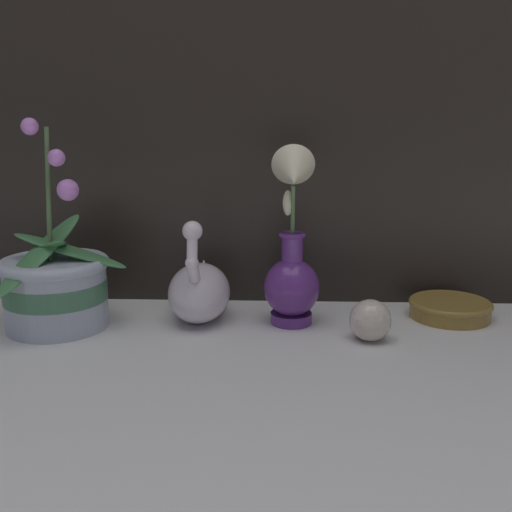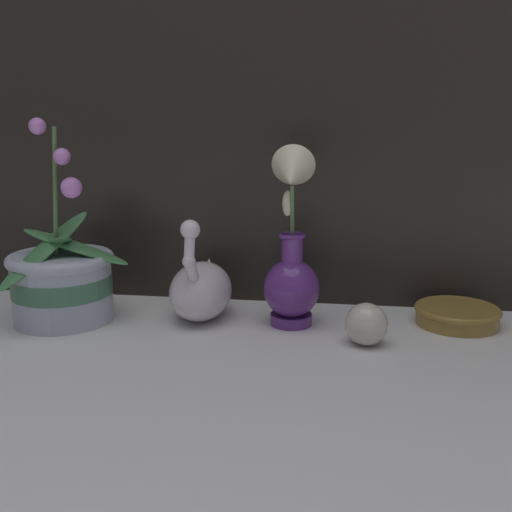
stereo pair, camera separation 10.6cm
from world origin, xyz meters
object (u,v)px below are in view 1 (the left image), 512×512
Objects in this scene: glass_sphere at (370,320)px; swan_figurine at (199,289)px; blue_vase at (292,260)px; amber_dish at (450,307)px; orchid_potted_plant at (56,285)px.

swan_figurine is at bearing 162.55° from glass_sphere.
blue_vase is 2.11× the size of amber_dish.
orchid_potted_plant reaches higher than blue_vase.
glass_sphere reaches higher than amber_dish.
blue_vase reaches higher than glass_sphere.
amber_dish is at bearing 36.61° from glass_sphere.
glass_sphere is 0.21m from amber_dish.
swan_figurine is 0.61× the size of blue_vase.
orchid_potted_plant is 0.55m from glass_sphere.
orchid_potted_plant reaches higher than amber_dish.
blue_vase reaches higher than swan_figurine.
blue_vase is at bearing -170.55° from amber_dish.
swan_figurine reaches higher than amber_dish.
amber_dish is at bearing 6.26° from orchid_potted_plant.
swan_figurine is 0.47m from amber_dish.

